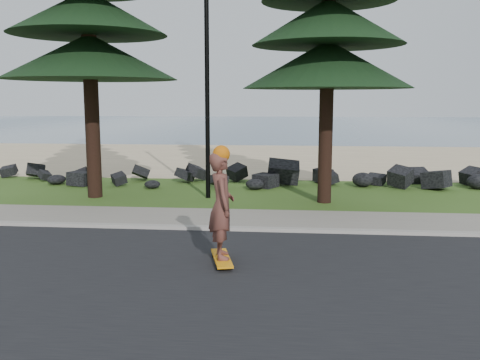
{
  "coord_description": "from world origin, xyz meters",
  "views": [
    {
      "loc": [
        2.53,
        -12.75,
        2.99
      ],
      "look_at": [
        1.29,
        0.0,
        1.05
      ],
      "focal_mm": 40.0,
      "sensor_mm": 36.0,
      "label": 1
    }
  ],
  "objects": [
    {
      "name": "sidewalk",
      "position": [
        0.0,
        0.2,
        0.04
      ],
      "size": [
        160.0,
        2.0,
        0.08
      ],
      "primitive_type": "cube",
      "color": "slate",
      "rests_on": "ground"
    },
    {
      "name": "kerb",
      "position": [
        0.0,
        -0.9,
        0.05
      ],
      "size": [
        160.0,
        0.2,
        0.1
      ],
      "primitive_type": "cube",
      "color": "#9E978E",
      "rests_on": "ground"
    },
    {
      "name": "ground",
      "position": [
        0.0,
        0.0,
        0.0
      ],
      "size": [
        160.0,
        160.0,
        0.0
      ],
      "primitive_type": "plane",
      "color": "#36561A",
      "rests_on": "ground"
    },
    {
      "name": "seawall_boulders",
      "position": [
        0.0,
        5.6,
        0.0
      ],
      "size": [
        60.0,
        2.4,
        1.1
      ],
      "primitive_type": null,
      "color": "black",
      "rests_on": "ground"
    },
    {
      "name": "ocean",
      "position": [
        0.0,
        51.0,
        0.0
      ],
      "size": [
        160.0,
        58.0,
        0.01
      ],
      "primitive_type": "cube",
      "color": "#3F5E79",
      "rests_on": "ground"
    },
    {
      "name": "lamp_post",
      "position": [
        0.0,
        3.2,
        4.13
      ],
      "size": [
        0.25,
        0.14,
        8.14
      ],
      "color": "black",
      "rests_on": "ground"
    },
    {
      "name": "beach_sand",
      "position": [
        0.0,
        14.5,
        0.01
      ],
      "size": [
        160.0,
        15.0,
        0.01
      ],
      "primitive_type": "cube",
      "color": "tan",
      "rests_on": "ground"
    },
    {
      "name": "skateboarder",
      "position": [
        1.29,
        -3.38,
        1.09
      ],
      "size": [
        0.62,
        1.2,
        2.16
      ],
      "rotation": [
        0.0,
        0.0,
        1.81
      ],
      "color": "orange",
      "rests_on": "ground"
    },
    {
      "name": "road",
      "position": [
        0.0,
        -4.5,
        0.01
      ],
      "size": [
        160.0,
        7.0,
        0.02
      ],
      "primitive_type": "cube",
      "color": "black",
      "rests_on": "ground"
    }
  ]
}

